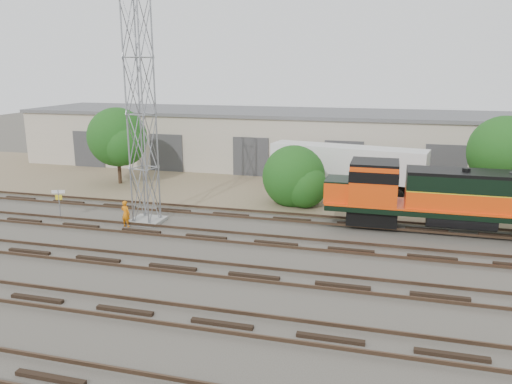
% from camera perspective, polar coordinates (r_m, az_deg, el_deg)
% --- Properties ---
extents(ground, '(140.00, 140.00, 0.00)m').
position_cam_1_polar(ground, '(25.70, 1.53, -7.12)').
color(ground, '#47423A').
rests_on(ground, ground).
extents(dirt_strip, '(80.00, 16.00, 0.02)m').
position_cam_1_polar(dirt_strip, '(39.80, 6.60, 0.51)').
color(dirt_strip, '#726047').
rests_on(dirt_strip, ground).
extents(tracks, '(80.00, 20.40, 0.28)m').
position_cam_1_polar(tracks, '(22.98, -0.24, -9.56)').
color(tracks, black).
rests_on(tracks, ground).
extents(warehouse, '(58.40, 10.40, 5.30)m').
position_cam_1_polar(warehouse, '(47.08, 8.20, 5.84)').
color(warehouse, '#BAAE9B').
rests_on(warehouse, ground).
extents(locomotive, '(15.44, 2.71, 3.71)m').
position_cam_1_polar(locomotive, '(30.43, 22.13, -0.54)').
color(locomotive, black).
rests_on(locomotive, tracks).
extents(signal_tower, '(1.93, 1.93, 13.05)m').
position_cam_1_polar(signal_tower, '(30.28, -12.94, 8.19)').
color(signal_tower, gray).
rests_on(signal_tower, ground).
extents(sign_post, '(0.79, 0.25, 1.97)m').
position_cam_1_polar(sign_post, '(33.14, -21.60, -0.74)').
color(sign_post, gray).
rests_on(sign_post, ground).
extents(worker, '(0.65, 0.48, 1.62)m').
position_cam_1_polar(worker, '(30.72, -14.67, -2.42)').
color(worker, orange).
rests_on(worker, ground).
extents(semi_trailer, '(11.82, 4.39, 3.57)m').
position_cam_1_polar(semi_trailer, '(38.03, 10.75, 3.15)').
color(semi_trailer, white).
rests_on(semi_trailer, ground).
extents(tree_west, '(4.98, 4.74, 6.20)m').
position_cam_1_polar(tree_west, '(41.58, -15.41, 5.86)').
color(tree_west, '#382619').
rests_on(tree_west, ground).
extents(tree_mid, '(4.58, 4.36, 4.36)m').
position_cam_1_polar(tree_mid, '(34.47, 4.65, 1.50)').
color(tree_mid, '#382619').
rests_on(tree_mid, ground).
extents(tree_east, '(4.89, 4.65, 6.28)m').
position_cam_1_polar(tree_east, '(36.27, 26.90, 3.90)').
color(tree_east, '#382619').
rests_on(tree_east, ground).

